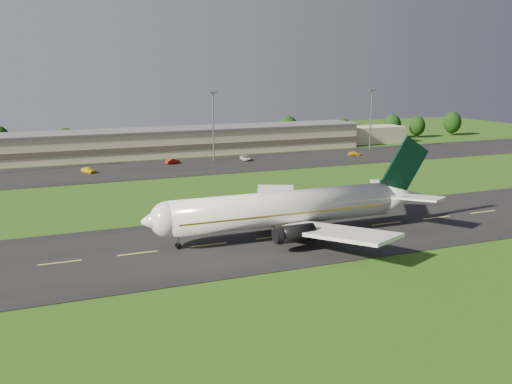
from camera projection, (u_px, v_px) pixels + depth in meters
name	position (u px, v px, depth m)	size (l,w,h in m)	color
ground	(332.00, 231.00, 96.98)	(360.00, 360.00, 0.00)	#214C13
taxiway	(332.00, 230.00, 96.97)	(220.00, 30.00, 0.10)	black
apron	(206.00, 165.00, 162.10)	(260.00, 30.00, 0.10)	black
airliner	(288.00, 209.00, 92.89)	(51.23, 42.18, 15.57)	white
terminal	(202.00, 141.00, 185.51)	(145.00, 16.00, 8.40)	#C1AF94
light_mast_centre	(213.00, 118.00, 168.49)	(2.40, 1.20, 20.35)	gray
light_mast_east	(371.00, 112.00, 188.81)	(2.40, 1.20, 20.35)	gray
tree_line	(267.00, 131.00, 204.62)	(196.80, 9.54, 10.17)	black
service_vehicle_a	(88.00, 170.00, 150.01)	(1.78, 4.43, 1.51)	#D8C60C
service_vehicle_b	(172.00, 161.00, 164.18)	(1.54, 4.41, 1.45)	maroon
service_vehicle_c	(245.00, 158.00, 170.34)	(2.33, 5.05, 1.40)	silver
service_vehicle_d	(355.00, 154.00, 179.89)	(1.69, 4.15, 1.20)	#E9AD0D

